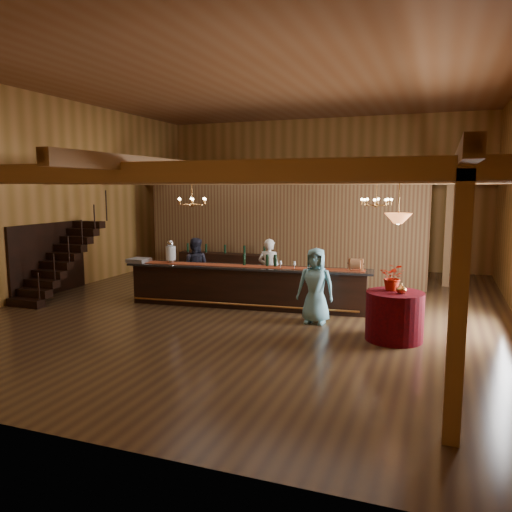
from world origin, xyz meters
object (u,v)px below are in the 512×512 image
(backbar_shelf, at_px, (225,267))
(pendant_lamp, at_px, (398,218))
(round_table, at_px, (394,316))
(staff_second, at_px, (195,267))
(chandelier_left, at_px, (192,201))
(guest, at_px, (316,286))
(bartender, at_px, (269,270))
(tasting_bar, at_px, (247,286))
(raffle_drum, at_px, (356,264))
(chandelier_right, at_px, (376,202))
(floor_plant, at_px, (368,265))
(beverage_dispenser, at_px, (171,252))

(backbar_shelf, xyz_separation_m, pendant_lamp, (5.71, -4.71, 1.97))
(round_table, relative_size, staff_second, 0.69)
(backbar_shelf, height_order, staff_second, staff_second)
(round_table, bearing_deg, chandelier_left, 160.14)
(chandelier_left, distance_m, guest, 4.28)
(bartender, xyz_separation_m, guest, (1.65, -1.69, 0.01))
(tasting_bar, height_order, staff_second, staff_second)
(raffle_drum, height_order, guest, guest)
(bartender, distance_m, staff_second, 2.10)
(raffle_drum, relative_size, backbar_shelf, 0.11)
(tasting_bar, bearing_deg, chandelier_left, 160.44)
(round_table, distance_m, staff_second, 5.94)
(chandelier_right, relative_size, bartender, 0.48)
(staff_second, relative_size, floor_plant, 1.31)
(guest, bearing_deg, tasting_bar, 156.85)
(round_table, height_order, chandelier_right, chandelier_right)
(floor_plant, bearing_deg, beverage_dispenser, -138.17)
(chandelier_right, distance_m, pendant_lamp, 3.63)
(chandelier_right, bearing_deg, guest, -107.88)
(backbar_shelf, distance_m, guest, 5.65)
(beverage_dispenser, xyz_separation_m, staff_second, (0.27, 0.83, -0.51))
(raffle_drum, height_order, backbar_shelf, raffle_drum)
(chandelier_left, relative_size, staff_second, 0.49)
(raffle_drum, bearing_deg, beverage_dispenser, -175.51)
(pendant_lamp, height_order, bartender, pendant_lamp)
(staff_second, bearing_deg, beverage_dispenser, 60.38)
(chandelier_right, bearing_deg, pendant_lamp, -76.59)
(round_table, relative_size, chandelier_left, 1.39)
(guest, bearing_deg, pendant_lamp, -21.11)
(tasting_bar, bearing_deg, raffle_drum, -1.02)
(raffle_drum, distance_m, floor_plant, 3.74)
(backbar_shelf, relative_size, staff_second, 1.91)
(backbar_shelf, bearing_deg, raffle_drum, -32.41)
(tasting_bar, relative_size, backbar_shelf, 2.02)
(beverage_dispenser, bearing_deg, tasting_bar, 4.27)
(beverage_dispenser, xyz_separation_m, chandelier_left, (0.35, 0.58, 1.31))
(beverage_dispenser, height_order, floor_plant, beverage_dispenser)
(chandelier_left, distance_m, bartender, 2.74)
(bartender, bearing_deg, round_table, 145.17)
(tasting_bar, distance_m, raffle_drum, 2.77)
(bartender, relative_size, guest, 0.99)
(beverage_dispenser, xyz_separation_m, raffle_drum, (4.72, 0.37, -0.11))
(staff_second, bearing_deg, chandelier_right, -175.65)
(floor_plant, bearing_deg, staff_second, -142.82)
(tasting_bar, height_order, chandelier_left, chandelier_left)
(beverage_dispenser, distance_m, pendant_lamp, 6.04)
(chandelier_right, bearing_deg, floor_plant, 101.99)
(round_table, distance_m, pendant_lamp, 1.92)
(tasting_bar, bearing_deg, backbar_shelf, 116.39)
(bartender, bearing_deg, pendant_lamp, 145.17)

